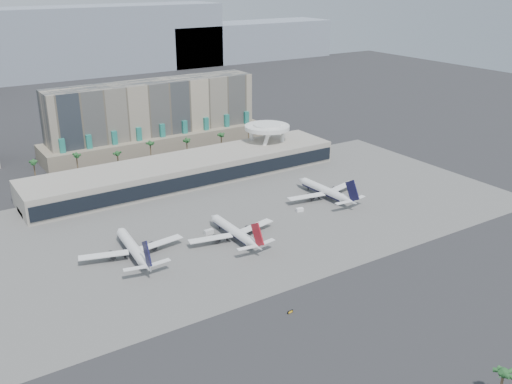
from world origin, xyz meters
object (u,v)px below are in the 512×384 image
airliner_centre (234,231)px  airliner_right (325,191)px  service_vehicle_a (209,232)px  service_vehicle_b (300,210)px  airliner_left (133,248)px  taxiway_sign (290,312)px

airliner_centre → airliner_right: size_ratio=0.95×
service_vehicle_a → service_vehicle_b: 47.12m
airliner_left → taxiway_sign: 71.01m
service_vehicle_b → airliner_centre: bearing=-155.6°
airliner_right → service_vehicle_a: 68.01m
taxiway_sign → service_vehicle_b: bearing=45.5°
airliner_centre → service_vehicle_b: bearing=11.7°
airliner_left → airliner_right: airliner_right is taller
airliner_left → service_vehicle_b: size_ratio=13.36×
airliner_centre → service_vehicle_a: size_ratio=10.57×
service_vehicle_a → airliner_centre: bearing=-59.4°
service_vehicle_b → service_vehicle_a: bearing=-169.8°
airliner_centre → airliner_right: (61.19, 15.64, 0.18)m
airliner_centre → service_vehicle_a: airliner_centre is taller
airliner_centre → service_vehicle_a: (-6.56, 10.42, -2.65)m
airliner_centre → taxiway_sign: 58.56m
service_vehicle_a → service_vehicle_b: size_ratio=1.21×
airliner_left → service_vehicle_a: bearing=8.5°
airliner_left → airliner_right: size_ratio=0.99×
airliner_centre → taxiway_sign: size_ratio=18.76×
service_vehicle_b → taxiway_sign: bearing=-116.9°
airliner_right → service_vehicle_b: 21.92m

